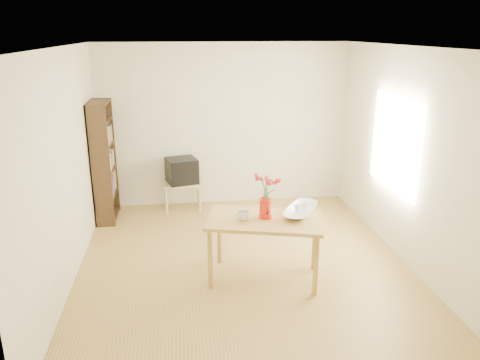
{
  "coord_description": "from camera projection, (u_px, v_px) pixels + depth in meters",
  "views": [
    {
      "loc": [
        -0.75,
        -5.16,
        2.78
      ],
      "look_at": [
        0.0,
        0.3,
        1.0
      ],
      "focal_mm": 35.0,
      "sensor_mm": 36.0,
      "label": 1
    }
  ],
  "objects": [
    {
      "name": "bookshelf",
      "position": [
        104.0,
        166.0,
        6.97
      ],
      "size": [
        0.28,
        0.7,
        1.8
      ],
      "color": "black",
      "rests_on": "ground"
    },
    {
      "name": "pitcher",
      "position": [
        265.0,
        209.0,
        5.26
      ],
      "size": [
        0.15,
        0.23,
        0.23
      ],
      "rotation": [
        0.0,
        0.0,
        0.06
      ],
      "color": "red",
      "rests_on": "table"
    },
    {
      "name": "teacup_a",
      "position": [
        297.0,
        200.0,
        5.35
      ],
      "size": [
        0.08,
        0.08,
        0.06
      ],
      "primitive_type": "imported",
      "rotation": [
        0.0,
        0.0,
        0.32
      ],
      "color": "white",
      "rests_on": "bowl"
    },
    {
      "name": "bowl",
      "position": [
        301.0,
        197.0,
        5.34
      ],
      "size": [
        0.61,
        0.61,
        0.41
      ],
      "primitive_type": "imported",
      "rotation": [
        0.0,
        0.0,
        -0.56
      ],
      "color": "white",
      "rests_on": "table"
    },
    {
      "name": "mug",
      "position": [
        243.0,
        216.0,
        5.21
      ],
      "size": [
        0.17,
        0.17,
        0.1
      ],
      "primitive_type": "imported",
      "rotation": [
        0.0,
        0.0,
        3.57
      ],
      "color": "white",
      "rests_on": "table"
    },
    {
      "name": "flowers",
      "position": [
        266.0,
        184.0,
        5.16
      ],
      "size": [
        0.26,
        0.26,
        0.37
      ],
      "primitive_type": null,
      "color": "#D83347",
      "rests_on": "pitcher"
    },
    {
      "name": "room",
      "position": [
        246.0,
        163.0,
        5.42
      ],
      "size": [
        4.5,
        4.5,
        4.5
      ],
      "color": "olive",
      "rests_on": "ground"
    },
    {
      "name": "teacup_b",
      "position": [
        304.0,
        199.0,
        5.38
      ],
      "size": [
        0.08,
        0.08,
        0.06
      ],
      "primitive_type": "imported",
      "rotation": [
        0.0,
        0.0,
        1.41
      ],
      "color": "white",
      "rests_on": "bowl"
    },
    {
      "name": "tv_stand",
      "position": [
        182.0,
        187.0,
        7.46
      ],
      "size": [
        0.6,
        0.45,
        0.46
      ],
      "color": "tan",
      "rests_on": "ground"
    },
    {
      "name": "television",
      "position": [
        182.0,
        170.0,
        7.39
      ],
      "size": [
        0.54,
        0.52,
        0.39
      ],
      "rotation": [
        0.0,
        0.0,
        0.27
      ],
      "color": "black",
      "rests_on": "tv_stand"
    },
    {
      "name": "table",
      "position": [
        265.0,
        226.0,
        5.29
      ],
      "size": [
        1.42,
        1.04,
        0.75
      ],
      "rotation": [
        0.0,
        0.0,
        -0.27
      ],
      "color": "#AA813A",
      "rests_on": "ground"
    }
  ]
}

